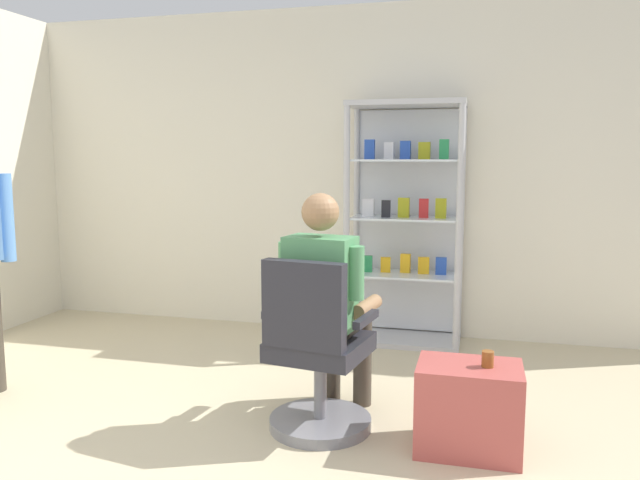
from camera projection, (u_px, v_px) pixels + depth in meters
back_wall at (362, 172)px, 5.22m from camera, size 6.00×0.10×2.70m
display_cabinet_main at (406, 222)px, 4.94m from camera, size 0.90×0.45×1.90m
office_chair at (316, 361)px, 3.32m from camera, size 0.60×0.56×0.96m
seated_shopkeeper at (328, 297)px, 3.42m from camera, size 0.53×0.60×1.29m
storage_crate at (469, 408)px, 3.13m from camera, size 0.52×0.36×0.45m
tea_glass at (488, 359)px, 3.07m from camera, size 0.06×0.06×0.08m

